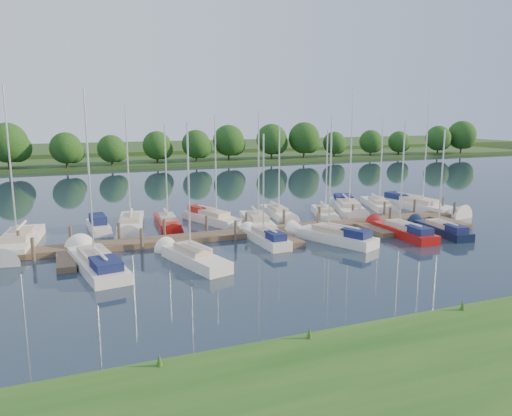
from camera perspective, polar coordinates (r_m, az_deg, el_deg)
name	(u,v)px	position (r m, az deg, el deg)	size (l,w,h in m)	color
ground	(318,259)	(34.40, 7.11, -5.79)	(260.00, 260.00, 0.00)	#192233
dock	(275,232)	(40.67, 2.17, -2.80)	(40.00, 6.00, 0.40)	brown
mooring_pilings	(269,225)	(41.58, 1.55, -1.93)	(38.24, 2.84, 2.00)	#473D33
far_shore	(142,159)	(105.48, -12.90, 5.45)	(180.00, 30.00, 0.60)	#223E18
distant_hill	(126,149)	(130.13, -14.63, 6.54)	(220.00, 40.00, 1.40)	#365324
treeline	(141,145)	(92.09, -12.98, 7.05)	(146.69, 9.90, 8.30)	#38281C
sailboat_n_0	(19,244)	(40.72, -25.50, -3.75)	(3.38, 9.64, 12.15)	silver
motorboat	(99,227)	(44.12, -17.55, -2.03)	(1.77, 5.19, 1.63)	silver
sailboat_n_2	(131,224)	(44.59, -14.10, -1.82)	(3.27, 8.63, 10.74)	silver
sailboat_n_3	(168,223)	(44.45, -10.08, -1.69)	(2.16, 7.20, 9.15)	#98100E
sailboat_n_4	(213,219)	(45.02, -4.89, -1.31)	(4.13, 7.64, 9.99)	silver
sailboat_n_5	(258,224)	(43.45, 0.21, -1.80)	(3.04, 8.18, 10.42)	silver
sailboat_n_6	(278,214)	(47.80, 2.53, -0.65)	(2.11, 6.99, 8.88)	silver
sailboat_n_7	(325,214)	(47.91, 7.89, -0.71)	(3.26, 6.71, 8.61)	silver
sailboat_n_8	(348,208)	(51.00, 10.49, -0.03)	(5.28, 9.98, 12.63)	silver
sailboat_n_9	(379,206)	(53.42, 13.83, 0.27)	(3.73, 7.76, 9.81)	silver
sailboat_n_10	(419,206)	(53.76, 18.10, 0.18)	(3.75, 10.21, 12.77)	silver
sailboat_s_0	(96,263)	(33.64, -17.80, -6.05)	(3.42, 9.34, 11.69)	silver
sailboat_s_1	(193,259)	(33.34, -7.24, -5.82)	(3.41, 7.46, 9.73)	silver
sailboat_s_2	(265,239)	(38.18, 1.09, -3.52)	(1.78, 6.62, 8.64)	silver
sailboat_s_3	(333,238)	(38.89, 8.83, -3.35)	(4.40, 7.62, 10.10)	silver
sailboat_s_4	(402,232)	(41.94, 16.40, -2.65)	(1.90, 7.55, 9.74)	#98100E
sailboat_s_5	(441,230)	(43.71, 20.38, -2.37)	(2.22, 6.92, 8.81)	black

